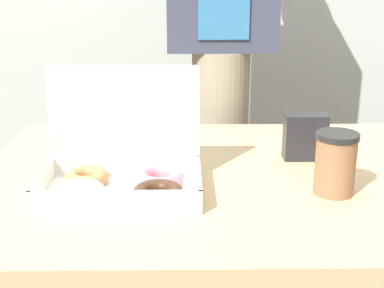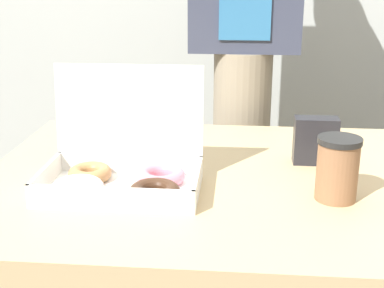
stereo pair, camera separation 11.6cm
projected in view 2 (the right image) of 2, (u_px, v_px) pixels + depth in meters
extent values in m
cube|color=white|center=(121.00, 190.00, 1.18)|extent=(0.35, 0.21, 0.01)
cube|color=white|center=(46.00, 177.00, 1.18)|extent=(0.01, 0.21, 0.05)
cube|color=white|center=(197.00, 182.00, 1.15)|extent=(0.01, 0.21, 0.05)
cube|color=white|center=(110.00, 198.00, 1.07)|extent=(0.35, 0.01, 0.05)
cube|color=white|center=(130.00, 163.00, 1.26)|extent=(0.35, 0.01, 0.05)
cube|color=white|center=(129.00, 110.00, 1.24)|extent=(0.35, 0.02, 0.21)
torus|color=white|center=(78.00, 189.00, 1.13)|extent=(0.16, 0.16, 0.04)
torus|color=#B27F4C|center=(90.00, 173.00, 1.22)|extent=(0.13, 0.13, 0.03)
torus|color=#422819|center=(154.00, 192.00, 1.12)|extent=(0.15, 0.15, 0.03)
torus|color=pink|center=(161.00, 176.00, 1.21)|extent=(0.13, 0.13, 0.03)
cylinder|color=#8C6042|center=(337.00, 172.00, 1.12)|extent=(0.09, 0.09, 0.13)
cylinder|color=black|center=(340.00, 140.00, 1.10)|extent=(0.09, 0.09, 0.01)
cube|color=#232328|center=(315.00, 141.00, 1.33)|extent=(0.11, 0.05, 0.12)
cylinder|color=gray|center=(240.00, 178.00, 1.94)|extent=(0.20, 0.20, 0.92)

